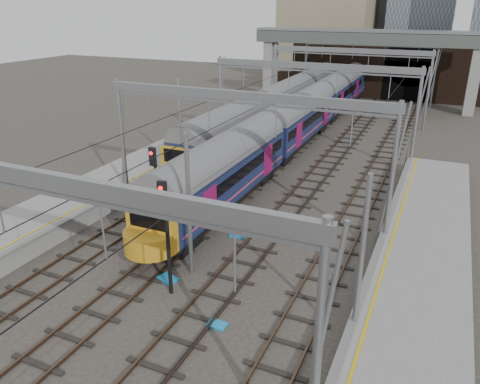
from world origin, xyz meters
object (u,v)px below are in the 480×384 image
at_px(train_main, 322,103).
at_px(signal_near_centre, 166,226).
at_px(signal_near_left, 156,184).
at_px(train_second, 306,89).

bearing_deg(train_main, signal_near_centre, -86.58).
distance_m(train_main, signal_near_centre, 33.44).
bearing_deg(signal_near_centre, signal_near_left, 112.73).
bearing_deg(signal_near_left, train_main, 100.77).
bearing_deg(train_second, signal_near_centre, -81.70).
xyz_separation_m(train_main, signal_near_centre, (1.99, -33.37, 0.94)).
distance_m(signal_near_left, signal_near_centre, 5.23).
xyz_separation_m(train_main, signal_near_left, (-1.24, -29.26, 0.90)).
relative_size(train_main, signal_near_left, 11.81).
distance_m(train_second, signal_near_centre, 41.56).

